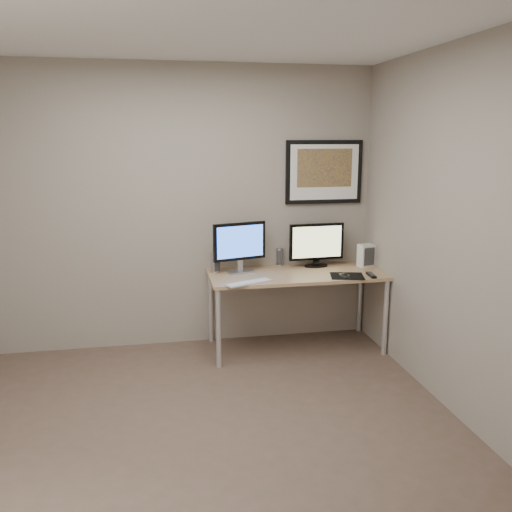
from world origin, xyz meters
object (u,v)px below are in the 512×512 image
(monitor_large, at_px, (240,245))
(speaker_left, at_px, (215,262))
(monitor_tv, at_px, (317,244))
(speaker_right, at_px, (279,257))
(desk, at_px, (296,280))
(framed_art, at_px, (324,172))
(fan_unit, at_px, (366,255))
(keyboard, at_px, (249,283))

(monitor_large, bearing_deg, speaker_left, 153.48)
(monitor_tv, bearing_deg, speaker_right, 158.26)
(desk, bearing_deg, speaker_right, 105.63)
(framed_art, relative_size, speaker_left, 3.91)
(monitor_large, distance_m, fan_unit, 1.23)
(desk, relative_size, speaker_right, 9.46)
(desk, distance_m, keyboard, 0.57)
(monitor_large, xyz_separation_m, fan_unit, (1.22, -0.01, -0.15))
(speaker_left, bearing_deg, framed_art, -15.25)
(framed_art, xyz_separation_m, speaker_right, (-0.44, -0.03, -0.81))
(speaker_right, xyz_separation_m, keyboard, (-0.41, -0.59, -0.08))
(speaker_right, bearing_deg, monitor_tv, -11.00)
(framed_art, relative_size, monitor_large, 1.50)
(framed_art, bearing_deg, monitor_tv, -125.58)
(desk, xyz_separation_m, monitor_tv, (0.25, 0.19, 0.29))
(speaker_left, bearing_deg, desk, -36.62)
(monitor_tv, height_order, speaker_left, monitor_tv)
(monitor_large, bearing_deg, monitor_tv, -8.87)
(monitor_large, relative_size, keyboard, 1.19)
(desk, relative_size, keyboard, 3.81)
(framed_art, distance_m, keyboard, 1.37)
(speaker_left, height_order, speaker_right, speaker_left)
(desk, relative_size, monitor_large, 3.21)
(framed_art, height_order, fan_unit, framed_art)
(speaker_left, bearing_deg, monitor_tv, -22.50)
(monitor_tv, relative_size, speaker_right, 3.16)
(monitor_large, xyz_separation_m, speaker_right, (0.42, 0.19, -0.17))
(fan_unit, bearing_deg, speaker_right, 153.06)
(framed_art, bearing_deg, keyboard, -143.79)
(keyboard, bearing_deg, fan_unit, -5.45)
(fan_unit, bearing_deg, monitor_tv, 156.89)
(monitor_tv, bearing_deg, fan_unit, -12.74)
(desk, bearing_deg, monitor_tv, 37.41)
(monitor_tv, height_order, fan_unit, monitor_tv)
(desk, distance_m, speaker_right, 0.35)
(fan_unit, bearing_deg, speaker_left, 164.95)
(framed_art, height_order, monitor_tv, framed_art)
(keyboard, bearing_deg, speaker_left, 95.01)
(framed_art, distance_m, fan_unit, 0.89)
(monitor_tv, bearing_deg, desk, -145.24)
(desk, relative_size, fan_unit, 7.37)
(framed_art, relative_size, keyboard, 1.79)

